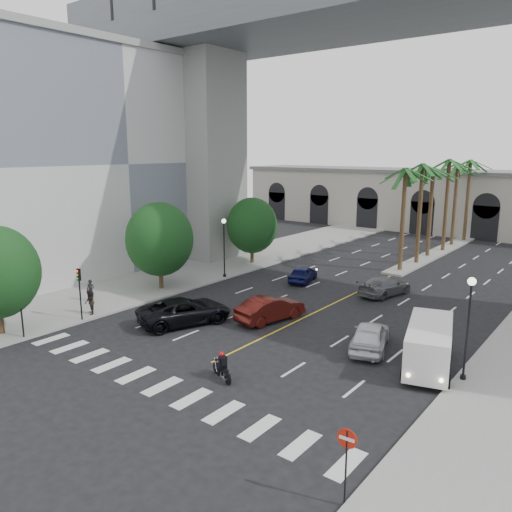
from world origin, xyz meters
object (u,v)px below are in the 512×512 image
at_px(lamp_post_right, 468,320).
at_px(car_b, 270,309).
at_px(lamp_post_left_far, 224,243).
at_px(motorcycle_rider, 222,367).
at_px(car_c, 185,311).
at_px(pedestrian_a, 91,290).
at_px(pedestrian_b, 90,302).
at_px(car_a, 370,336).
at_px(car_e, 303,274).
at_px(traffic_signal_far, 79,285).
at_px(traffic_signal_near, 20,300).
at_px(do_not_enter_sign, 347,451).
at_px(car_d, 385,286).
at_px(cargo_van, 429,345).

bearing_deg(lamp_post_right, car_b, 173.66).
xyz_separation_m(lamp_post_left_far, motorcycle_rider, (13.21, -15.13, -2.57)).
bearing_deg(car_b, lamp_post_left_far, -21.70).
height_order(car_c, pedestrian_a, pedestrian_a).
relative_size(lamp_post_left_far, motorcycle_rider, 2.84).
height_order(car_b, pedestrian_b, pedestrian_b).
bearing_deg(car_a, motorcycle_rider, 45.25).
distance_m(lamp_post_left_far, car_e, 7.43).
height_order(lamp_post_right, pedestrian_b, lamp_post_right).
distance_m(traffic_signal_far, car_b, 12.72).
distance_m(traffic_signal_near, pedestrian_b, 5.23).
bearing_deg(lamp_post_right, lamp_post_left_far, 160.67).
bearing_deg(lamp_post_left_far, traffic_signal_near, -89.69).
xyz_separation_m(car_b, pedestrian_b, (-10.31, -6.95, 0.17)).
relative_size(lamp_post_right, do_not_enter_sign, 1.94).
xyz_separation_m(motorcycle_rider, car_a, (4.12, 8.11, 0.16)).
xyz_separation_m(traffic_signal_near, car_d, (13.38, 22.33, -1.77)).
xyz_separation_m(car_a, car_d, (-3.85, 10.85, -0.08)).
relative_size(traffic_signal_far, pedestrian_b, 2.13).
distance_m(car_d, pedestrian_b, 22.22).
distance_m(traffic_signal_far, car_e, 18.91).
bearing_deg(traffic_signal_far, car_d, 53.87).
relative_size(motorcycle_rider, pedestrian_b, 1.10).
xyz_separation_m(car_a, do_not_enter_sign, (5.04, -12.48, 1.19)).
xyz_separation_m(traffic_signal_near, car_b, (9.80, 11.93, -1.68)).
height_order(pedestrian_b, do_not_enter_sign, do_not_enter_sign).
bearing_deg(car_d, car_c, 73.47).
relative_size(car_b, car_e, 1.20).
bearing_deg(motorcycle_rider, lamp_post_left_far, 154.84).
relative_size(motorcycle_rider, car_b, 0.37).
distance_m(car_b, car_c, 5.69).
bearing_deg(lamp_post_left_far, lamp_post_right, -19.33).
relative_size(car_b, pedestrian_a, 3.08).
bearing_deg(pedestrian_a, car_e, 29.71).
relative_size(traffic_signal_near, car_b, 0.72).
height_order(lamp_post_left_far, motorcycle_rider, lamp_post_left_far).
height_order(pedestrian_a, do_not_enter_sign, do_not_enter_sign).
bearing_deg(car_c, car_d, -95.79).
bearing_deg(cargo_van, car_a, 153.85).
bearing_deg(pedestrian_b, motorcycle_rider, 22.16).
distance_m(traffic_signal_near, car_e, 22.72).
distance_m(traffic_signal_near, cargo_van, 23.49).
bearing_deg(traffic_signal_near, car_e, 74.50).
height_order(traffic_signal_near, car_b, traffic_signal_near).
relative_size(car_a, car_b, 0.95).
distance_m(traffic_signal_far, pedestrian_b, 1.87).
xyz_separation_m(motorcycle_rider, cargo_van, (7.70, 7.47, 0.70)).
bearing_deg(lamp_post_left_far, motorcycle_rider, -48.87).
relative_size(lamp_post_left_far, traffic_signal_far, 1.47).
bearing_deg(motorcycle_rider, car_c, 171.72).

